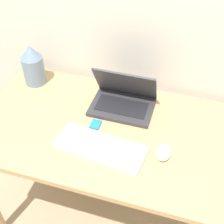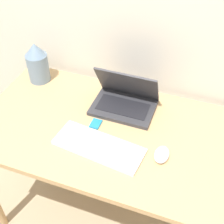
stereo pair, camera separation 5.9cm
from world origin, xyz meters
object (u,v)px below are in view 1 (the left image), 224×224
mouse (164,152)px  laptop (123,99)px  keyboard (100,147)px  vase (33,65)px  mp3_player (96,125)px

mouse → laptop: bearing=134.5°
keyboard → mouse: size_ratio=4.16×
vase → laptop: bearing=-5.8°
mouse → vase: bearing=158.1°
keyboard → mouse: mouse is taller
mouse → vase: size_ratio=0.44×
laptop → keyboard: size_ratio=0.74×
vase → mp3_player: 0.52m
vase → mp3_player: bearing=-27.8°
mouse → mp3_player: 0.37m
mouse → vase: (-0.81, 0.33, 0.10)m
keyboard → mp3_player: size_ratio=6.75×
laptop → mp3_player: (-0.09, -0.18, -0.04)m
laptop → vase: (-0.54, 0.06, 0.07)m
keyboard → vase: size_ratio=1.83×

